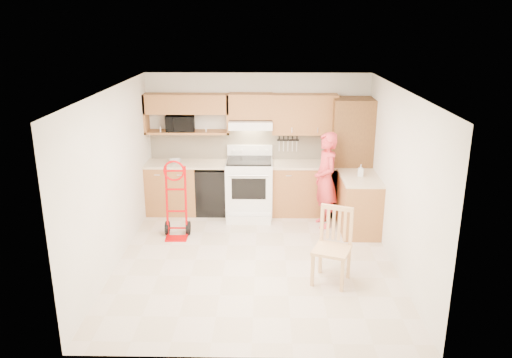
{
  "coord_description": "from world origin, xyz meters",
  "views": [
    {
      "loc": [
        0.13,
        -6.74,
        3.41
      ],
      "look_at": [
        0.0,
        0.5,
        1.1
      ],
      "focal_mm": 35.46,
      "sensor_mm": 36.0,
      "label": 1
    }
  ],
  "objects_px": {
    "range": "(249,183)",
    "dining_chair": "(332,247)",
    "hand_truck": "(176,203)",
    "person": "(326,180)",
    "microwave": "(180,123)"
  },
  "relations": [
    {
      "from": "hand_truck",
      "to": "dining_chair",
      "type": "height_order",
      "value": "hand_truck"
    },
    {
      "from": "range",
      "to": "dining_chair",
      "type": "bearing_deg",
      "value": -64.24
    },
    {
      "from": "microwave",
      "to": "person",
      "type": "distance_m",
      "value": 2.76
    },
    {
      "from": "person",
      "to": "dining_chair",
      "type": "distance_m",
      "value": 2.0
    },
    {
      "from": "microwave",
      "to": "dining_chair",
      "type": "relative_size",
      "value": 0.5
    },
    {
      "from": "microwave",
      "to": "dining_chair",
      "type": "height_order",
      "value": "microwave"
    },
    {
      "from": "hand_truck",
      "to": "dining_chair",
      "type": "distance_m",
      "value": 2.73
    },
    {
      "from": "microwave",
      "to": "range",
      "type": "distance_m",
      "value": 1.63
    },
    {
      "from": "range",
      "to": "hand_truck",
      "type": "relative_size",
      "value": 1.04
    },
    {
      "from": "dining_chair",
      "to": "person",
      "type": "bearing_deg",
      "value": 107.42
    },
    {
      "from": "dining_chair",
      "to": "range",
      "type": "bearing_deg",
      "value": 136.83
    },
    {
      "from": "hand_truck",
      "to": "dining_chair",
      "type": "relative_size",
      "value": 1.14
    },
    {
      "from": "range",
      "to": "dining_chair",
      "type": "height_order",
      "value": "range"
    },
    {
      "from": "range",
      "to": "dining_chair",
      "type": "distance_m",
      "value": 2.7
    },
    {
      "from": "range",
      "to": "hand_truck",
      "type": "bearing_deg",
      "value": -138.92
    }
  ]
}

